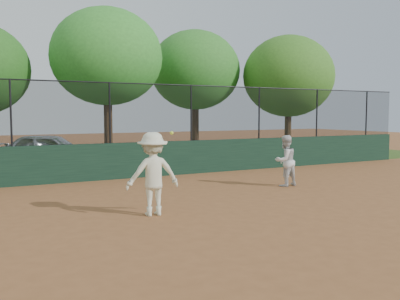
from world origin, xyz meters
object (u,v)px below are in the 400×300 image
player_second (285,161)px  tree_3 (195,70)px  tree_4 (289,76)px  parked_car (50,151)px  player_main (153,174)px  tree_2 (107,57)px

player_second → tree_3: 11.16m
tree_3 → tree_4: 4.94m
parked_car → tree_3: (7.81, 2.49, 3.71)m
parked_car → tree_4: size_ratio=0.66×
player_second → parked_car: bearing=-60.4°
parked_car → player_second: player_second is taller
tree_3 → player_second: bearing=-103.1°
player_main → tree_4: 15.68m
parked_car → player_main: player_main is taller
parked_car → player_main: size_ratio=2.30×
parked_car → player_main: 9.45m
parked_car → tree_2: (2.55, 0.63, 3.88)m
player_second → tree_2: size_ratio=0.23×
player_second → tree_4: bearing=-135.3°
player_main → tree_3: tree_3 is taller
player_second → player_main: bearing=13.2°
player_main → tree_3: bearing=58.4°
parked_car → tree_3: 9.00m
player_main → tree_4: bearing=39.7°
tree_4 → tree_3: bearing=154.6°
player_main → tree_2: (2.09, 10.07, 3.70)m
player_main → tree_3: (7.35, 11.92, 3.53)m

